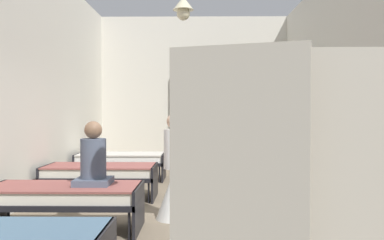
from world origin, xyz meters
TOP-DOWN VIEW (x-y plane):
  - ground_plane at (0.00, 0.00)m, footprint 5.84×11.69m
  - room_shell at (0.00, 1.17)m, footprint 5.64×11.29m
  - bed_left_row_1 at (-1.57, -0.95)m, footprint 1.90×0.84m
  - bed_right_row_1 at (1.57, -0.95)m, footprint 1.90×0.84m
  - bed_left_row_2 at (-1.57, 0.95)m, footprint 1.90×0.84m
  - bed_right_row_2 at (1.57, 0.95)m, footprint 1.90×0.84m
  - bed_left_row_3 at (-1.57, 2.85)m, footprint 1.90×0.84m
  - bed_right_row_3 at (1.57, 2.85)m, footprint 1.90×0.84m
  - nurse_near_aisle at (-0.23, -0.36)m, footprint 0.52×0.52m
  - patient_seated_primary at (-1.22, -0.89)m, footprint 0.44×0.44m
  - potted_plant at (0.03, 3.97)m, footprint 0.68×0.68m

SIDE VIEW (x-z plane):
  - ground_plane at x=0.00m, z-range -0.10..0.00m
  - bed_left_row_1 at x=-1.57m, z-range 0.15..0.73m
  - bed_right_row_1 at x=1.57m, z-range 0.15..0.73m
  - bed_left_row_2 at x=-1.57m, z-range 0.15..0.73m
  - bed_right_row_2 at x=1.57m, z-range 0.15..0.73m
  - bed_left_row_3 at x=-1.57m, z-range 0.15..0.73m
  - bed_right_row_3 at x=1.57m, z-range 0.15..0.73m
  - nurse_near_aisle at x=-0.23m, z-range -0.21..1.27m
  - potted_plant at x=0.03m, z-range 0.20..1.38m
  - patient_seated_primary at x=-1.22m, z-range 0.47..1.27m
  - room_shell at x=0.00m, z-range 0.01..4.18m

